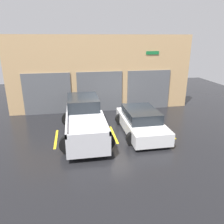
% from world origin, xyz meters
% --- Properties ---
extents(ground_plane, '(28.00, 28.00, 0.00)m').
position_xyz_m(ground_plane, '(0.00, 0.00, 0.00)').
color(ground_plane, black).
extents(shophouse_building, '(12.46, 0.68, 5.09)m').
position_xyz_m(shophouse_building, '(-0.01, 3.28, 2.48)').
color(shophouse_building, tan).
rests_on(shophouse_building, ground).
extents(pickup_truck, '(2.49, 5.13, 1.78)m').
position_xyz_m(pickup_truck, '(-1.50, -0.80, 0.84)').
color(pickup_truck, silver).
rests_on(pickup_truck, ground).
extents(sedan_white, '(2.30, 4.28, 1.31)m').
position_xyz_m(sedan_white, '(1.50, -1.06, 0.62)').
color(sedan_white, white).
rests_on(sedan_white, ground).
extents(parking_stripe_far_left, '(0.12, 2.20, 0.01)m').
position_xyz_m(parking_stripe_far_left, '(-2.99, -1.09, 0.00)').
color(parking_stripe_far_left, gold).
rests_on(parking_stripe_far_left, ground).
extents(parking_stripe_left, '(0.12, 2.20, 0.01)m').
position_xyz_m(parking_stripe_left, '(0.00, -1.09, 0.00)').
color(parking_stripe_left, gold).
rests_on(parking_stripe_left, ground).
extents(parking_stripe_centre, '(0.12, 2.20, 0.01)m').
position_xyz_m(parking_stripe_centre, '(2.99, -1.09, 0.00)').
color(parking_stripe_centre, gold).
rests_on(parking_stripe_centre, ground).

